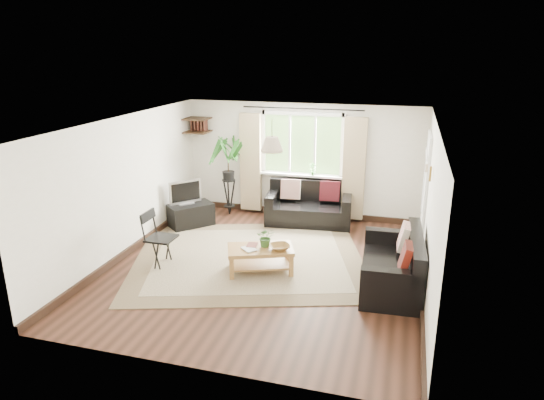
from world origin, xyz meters
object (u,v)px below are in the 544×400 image
(sofa_right, at_px, (391,262))
(tv_stand, at_px, (191,215))
(folding_chair, at_px, (161,239))
(sofa_back, at_px, (309,205))
(palm_stand, at_px, (229,177))
(coffee_table, at_px, (260,260))

(sofa_right, xyz_separation_m, tv_stand, (-4.02, 1.58, -0.17))
(tv_stand, relative_size, folding_chair, 0.93)
(sofa_back, bearing_deg, palm_stand, 170.96)
(tv_stand, bearing_deg, coffee_table, -88.09)
(palm_stand, height_order, folding_chair, palm_stand)
(folding_chair, bearing_deg, sofa_right, -85.62)
(sofa_right, relative_size, palm_stand, 1.01)
(palm_stand, bearing_deg, sofa_right, -35.06)
(sofa_right, height_order, coffee_table, sofa_right)
(sofa_right, distance_m, folding_chair, 3.70)
(tv_stand, xyz_separation_m, folding_chair, (0.34, -1.84, 0.23))
(tv_stand, distance_m, folding_chair, 1.89)
(sofa_right, bearing_deg, tv_stand, -114.31)
(sofa_right, xyz_separation_m, coffee_table, (-2.04, -0.07, -0.19))
(sofa_back, xyz_separation_m, folding_chair, (-1.94, -2.64, 0.06))
(sofa_back, height_order, palm_stand, palm_stand)
(tv_stand, bearing_deg, palm_stand, 12.80)
(coffee_table, xyz_separation_m, folding_chair, (-1.64, -0.19, 0.25))
(coffee_table, height_order, tv_stand, tv_stand)
(sofa_right, bearing_deg, folding_chair, -88.80)
(tv_stand, bearing_deg, sofa_back, -29.03)
(sofa_back, xyz_separation_m, sofa_right, (1.75, -2.38, -0.00))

